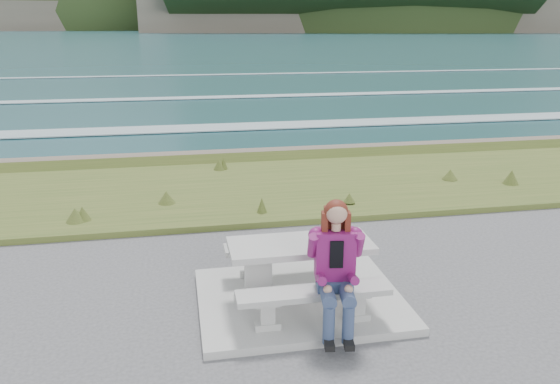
{
  "coord_description": "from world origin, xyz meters",
  "views": [
    {
      "loc": [
        -1.44,
        -6.17,
        3.49
      ],
      "look_at": [
        -0.03,
        1.2,
        1.15
      ],
      "focal_mm": 35.0,
      "sensor_mm": 36.0,
      "label": 1
    }
  ],
  "objects_px": {
    "picnic_table": "(300,255)",
    "bench_seaward": "(289,250)",
    "bench_landward": "(314,298)",
    "seated_woman": "(336,285)"
  },
  "relations": [
    {
      "from": "picnic_table",
      "to": "bench_seaward",
      "type": "bearing_deg",
      "value": 90.0
    },
    {
      "from": "picnic_table",
      "to": "bench_seaward",
      "type": "relative_size",
      "value": 1.0
    },
    {
      "from": "bench_landward",
      "to": "seated_woman",
      "type": "bearing_deg",
      "value": -32.98
    },
    {
      "from": "picnic_table",
      "to": "seated_woman",
      "type": "height_order",
      "value": "seated_woman"
    },
    {
      "from": "picnic_table",
      "to": "bench_landward",
      "type": "height_order",
      "value": "picnic_table"
    },
    {
      "from": "picnic_table",
      "to": "bench_seaward",
      "type": "height_order",
      "value": "picnic_table"
    },
    {
      "from": "picnic_table",
      "to": "seated_woman",
      "type": "relative_size",
      "value": 1.19
    },
    {
      "from": "picnic_table",
      "to": "bench_seaward",
      "type": "xyz_separation_m",
      "value": [
        0.0,
        0.7,
        -0.23
      ]
    },
    {
      "from": "bench_landward",
      "to": "seated_woman",
      "type": "distance_m",
      "value": 0.33
    },
    {
      "from": "bench_seaward",
      "to": "seated_woman",
      "type": "height_order",
      "value": "seated_woman"
    }
  ]
}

